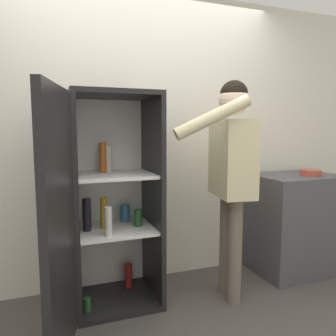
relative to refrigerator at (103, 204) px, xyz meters
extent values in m
cube|color=silver|center=(0.39, 0.43, 0.46)|extent=(7.00, 0.06, 2.55)
cube|color=black|center=(0.10, 0.09, -0.80)|extent=(0.65, 0.58, 0.04)
cube|color=black|center=(0.10, 0.09, 0.81)|extent=(0.65, 0.58, 0.04)
cube|color=white|center=(0.10, 0.36, 0.00)|extent=(0.65, 0.03, 1.57)
cube|color=black|center=(-0.20, 0.09, 0.00)|extent=(0.03, 0.58, 1.57)
cube|color=black|center=(0.41, 0.09, 0.00)|extent=(0.04, 0.58, 1.57)
cube|color=white|center=(0.10, 0.09, -0.22)|extent=(0.58, 0.51, 0.02)
cube|color=white|center=(0.10, 0.09, 0.20)|extent=(0.58, 0.51, 0.02)
cube|color=black|center=(-0.32, -0.51, 0.00)|extent=(0.20, 0.64, 1.57)
cylinder|color=#1E5123|center=(0.28, 0.07, -0.15)|extent=(0.06, 0.06, 0.13)
cylinder|color=maroon|center=(0.23, 0.21, -0.68)|extent=(0.07, 0.07, 0.20)
cylinder|color=#B78C1E|center=(0.02, 0.10, -0.09)|extent=(0.05, 0.05, 0.24)
cylinder|color=#9E4C19|center=(0.03, 0.17, 0.33)|extent=(0.05, 0.05, 0.23)
cylinder|color=beige|center=(0.02, -0.10, -0.11)|extent=(0.06, 0.06, 0.22)
cylinder|color=#1E5123|center=(-0.14, -0.05, -0.73)|extent=(0.05, 0.05, 0.10)
cylinder|color=black|center=(-0.11, 0.08, -0.09)|extent=(0.06, 0.06, 0.25)
cylinder|color=teal|center=(0.22, 0.24, -0.14)|extent=(0.08, 0.08, 0.14)
cylinder|color=beige|center=(0.08, 0.24, 0.32)|extent=(0.07, 0.07, 0.21)
cylinder|color=#726656|center=(0.97, -0.26, -0.39)|extent=(0.11, 0.11, 0.84)
cylinder|color=#726656|center=(1.00, -0.08, -0.39)|extent=(0.11, 0.11, 0.84)
cube|color=beige|center=(0.99, -0.17, 0.33)|extent=(0.32, 0.48, 0.60)
sphere|color=beige|center=(0.99, -0.17, 0.78)|extent=(0.23, 0.23, 0.23)
sphere|color=black|center=(0.99, -0.17, 0.82)|extent=(0.21, 0.21, 0.21)
cylinder|color=beige|center=(0.70, -0.37, 0.63)|extent=(0.55, 0.17, 0.32)
cylinder|color=beige|center=(1.03, 0.08, 0.30)|extent=(0.09, 0.09, 0.56)
cube|color=#4C4C51|center=(1.84, 0.08, -0.35)|extent=(0.80, 0.60, 0.94)
cylinder|color=#B24738|center=(1.93, 0.00, 0.15)|extent=(0.19, 0.19, 0.05)
camera|label=1|loc=(-0.36, -2.39, 0.55)|focal=35.00mm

